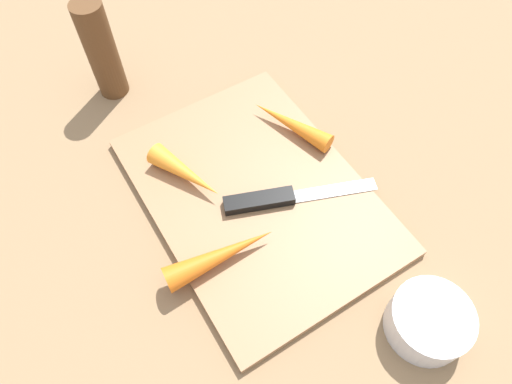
% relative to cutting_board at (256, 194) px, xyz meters
% --- Properties ---
extents(ground_plane, '(1.40, 1.40, 0.00)m').
position_rel_cutting_board_xyz_m(ground_plane, '(0.00, 0.00, -0.01)').
color(ground_plane, '#8C6D4C').
extents(cutting_board, '(0.36, 0.26, 0.01)m').
position_rel_cutting_board_xyz_m(cutting_board, '(0.00, 0.00, 0.00)').
color(cutting_board, '#99704C').
rests_on(cutting_board, ground_plane).
extents(knife, '(0.09, 0.19, 0.01)m').
position_rel_cutting_board_xyz_m(knife, '(0.02, 0.01, 0.01)').
color(knife, '#B7B7BC').
rests_on(knife, cutting_board).
extents(carrot_longest, '(0.04, 0.14, 0.03)m').
position_rel_cutting_board_xyz_m(carrot_longest, '(0.06, -0.09, 0.02)').
color(carrot_longest, orange).
rests_on(carrot_longest, cutting_board).
extents(carrot_medium, '(0.12, 0.07, 0.03)m').
position_rel_cutting_board_xyz_m(carrot_medium, '(-0.06, 0.10, 0.02)').
color(carrot_medium, orange).
rests_on(carrot_medium, cutting_board).
extents(carrot_shortest, '(0.11, 0.07, 0.03)m').
position_rel_cutting_board_xyz_m(carrot_shortest, '(-0.06, -0.07, 0.02)').
color(carrot_shortest, orange).
rests_on(carrot_shortest, cutting_board).
extents(small_bowl, '(0.09, 0.09, 0.04)m').
position_rel_cutting_board_xyz_m(small_bowl, '(0.24, 0.07, 0.02)').
color(small_bowl, silver).
rests_on(small_bowl, ground_plane).
extents(pepper_grinder, '(0.04, 0.04, 0.15)m').
position_rel_cutting_board_xyz_m(pepper_grinder, '(-0.28, -0.08, 0.07)').
color(pepper_grinder, brown).
rests_on(pepper_grinder, ground_plane).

